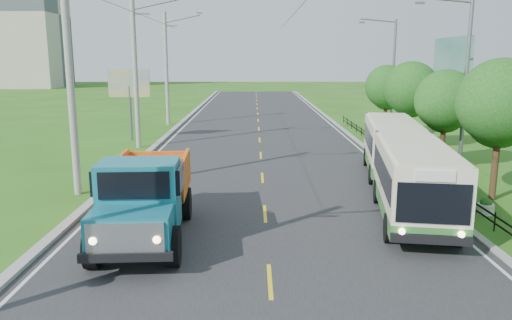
{
  "coord_description": "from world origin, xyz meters",
  "views": [
    {
      "loc": [
        -0.44,
        -12.61,
        5.94
      ],
      "look_at": [
        -0.34,
        7.26,
        1.9
      ],
      "focal_mm": 35.0,
      "sensor_mm": 36.0,
      "label": 1
    }
  ],
  "objects_px": {
    "pole_near": "(71,79)",
    "bus": "(401,158)",
    "tree_fourth": "(445,103)",
    "billboard_left": "(129,88)",
    "dump_truck": "(145,192)",
    "streetlight_mid": "(463,79)",
    "pole_mid": "(136,72)",
    "planter_near": "(486,207)",
    "streetlight_far": "(391,72)",
    "planter_far": "(382,141)",
    "tree_third": "(500,107)",
    "tree_fifth": "(411,91)",
    "planter_mid": "(419,164)",
    "pole_far": "(167,68)",
    "billboard_right": "(451,68)",
    "tree_back": "(387,89)"
  },
  "relations": [
    {
      "from": "pole_near",
      "to": "bus",
      "type": "bearing_deg",
      "value": -1.26
    },
    {
      "from": "tree_fourth",
      "to": "billboard_left",
      "type": "distance_m",
      "value": 21.72
    },
    {
      "from": "pole_near",
      "to": "dump_truck",
      "type": "bearing_deg",
      "value": -53.26
    },
    {
      "from": "bus",
      "to": "streetlight_mid",
      "type": "bearing_deg",
      "value": 58.12
    },
    {
      "from": "pole_mid",
      "to": "planter_near",
      "type": "distance_m",
      "value": 23.08
    },
    {
      "from": "tree_fourth",
      "to": "streetlight_far",
      "type": "height_order",
      "value": "streetlight_far"
    },
    {
      "from": "streetlight_far",
      "to": "planter_far",
      "type": "xyz_separation_m",
      "value": [
        -2.04,
        -6.0,
        -4.62
      ]
    },
    {
      "from": "tree_third",
      "to": "tree_fifth",
      "type": "xyz_separation_m",
      "value": [
        -0.0,
        12.0,
        -0.13
      ]
    },
    {
      "from": "tree_fourth",
      "to": "dump_truck",
      "type": "bearing_deg",
      "value": -142.19
    },
    {
      "from": "streetlight_mid",
      "to": "planter_mid",
      "type": "bearing_deg",
      "value": -180.0
    },
    {
      "from": "pole_near",
      "to": "streetlight_far",
      "type": "bearing_deg",
      "value": 45.14
    },
    {
      "from": "bus",
      "to": "tree_fifth",
      "type": "bearing_deg",
      "value": 80.63
    },
    {
      "from": "pole_far",
      "to": "planter_mid",
      "type": "xyz_separation_m",
      "value": [
        16.86,
        -19.0,
        -4.81
      ]
    },
    {
      "from": "billboard_right",
      "to": "streetlight_mid",
      "type": "bearing_deg",
      "value": -105.44
    },
    {
      "from": "planter_near",
      "to": "bus",
      "type": "bearing_deg",
      "value": 133.89
    },
    {
      "from": "tree_fourth",
      "to": "bus",
      "type": "height_order",
      "value": "tree_fourth"
    },
    {
      "from": "streetlight_far",
      "to": "billboard_left",
      "type": "height_order",
      "value": "streetlight_far"
    },
    {
      "from": "planter_near",
      "to": "dump_truck",
      "type": "distance_m",
      "value": 12.99
    },
    {
      "from": "tree_back",
      "to": "bus",
      "type": "distance_m",
      "value": 17.98
    },
    {
      "from": "pole_near",
      "to": "tree_back",
      "type": "height_order",
      "value": "pole_near"
    },
    {
      "from": "pole_near",
      "to": "tree_fifth",
      "type": "relative_size",
      "value": 1.72
    },
    {
      "from": "planter_far",
      "to": "planter_mid",
      "type": "bearing_deg",
      "value": -90.0
    },
    {
      "from": "streetlight_far",
      "to": "bus",
      "type": "height_order",
      "value": "streetlight_far"
    },
    {
      "from": "streetlight_mid",
      "to": "planter_far",
      "type": "relative_size",
      "value": 13.54
    },
    {
      "from": "pole_near",
      "to": "tree_third",
      "type": "distance_m",
      "value": 18.17
    },
    {
      "from": "pole_mid",
      "to": "billboard_left",
      "type": "xyz_separation_m",
      "value": [
        -1.24,
        3.0,
        -1.23
      ]
    },
    {
      "from": "pole_mid",
      "to": "bus",
      "type": "distance_m",
      "value": 19.16
    },
    {
      "from": "tree_fifth",
      "to": "billboard_right",
      "type": "height_order",
      "value": "billboard_right"
    },
    {
      "from": "billboard_left",
      "to": "dump_truck",
      "type": "xyz_separation_m",
      "value": [
        5.45,
        -20.65,
        -2.26
      ]
    },
    {
      "from": "tree_back",
      "to": "planter_near",
      "type": "relative_size",
      "value": 8.21
    },
    {
      "from": "tree_fourth",
      "to": "bus",
      "type": "distance_m",
      "value": 6.93
    },
    {
      "from": "tree_fifth",
      "to": "planter_mid",
      "type": "relative_size",
      "value": 8.66
    },
    {
      "from": "pole_far",
      "to": "tree_third",
      "type": "relative_size",
      "value": 1.67
    },
    {
      "from": "pole_far",
      "to": "planter_mid",
      "type": "bearing_deg",
      "value": -48.41
    },
    {
      "from": "planter_mid",
      "to": "billboard_left",
      "type": "distance_m",
      "value": 20.99
    },
    {
      "from": "streetlight_mid",
      "to": "billboard_left",
      "type": "distance_m",
      "value": 22.51
    },
    {
      "from": "tree_back",
      "to": "planter_far",
      "type": "relative_size",
      "value": 8.21
    },
    {
      "from": "pole_mid",
      "to": "dump_truck",
      "type": "distance_m",
      "value": 18.47
    },
    {
      "from": "tree_fourth",
      "to": "planter_far",
      "type": "height_order",
      "value": "tree_fourth"
    },
    {
      "from": "pole_far",
      "to": "streetlight_mid",
      "type": "bearing_deg",
      "value": -45.14
    },
    {
      "from": "pole_mid",
      "to": "bus",
      "type": "relative_size",
      "value": 0.67
    },
    {
      "from": "planter_far",
      "to": "streetlight_mid",
      "type": "bearing_deg",
      "value": -75.68
    },
    {
      "from": "tree_third",
      "to": "tree_fourth",
      "type": "relative_size",
      "value": 1.11
    },
    {
      "from": "bus",
      "to": "pole_near",
      "type": "bearing_deg",
      "value": -172.09
    },
    {
      "from": "planter_far",
      "to": "billboard_left",
      "type": "xyz_separation_m",
      "value": [
        -18.1,
        2.0,
        3.58
      ]
    },
    {
      "from": "pole_near",
      "to": "tree_third",
      "type": "relative_size",
      "value": 1.67
    },
    {
      "from": "pole_mid",
      "to": "streetlight_mid",
      "type": "xyz_separation_m",
      "value": [
        18.9,
        -7.0,
        -0.19
      ]
    },
    {
      "from": "streetlight_far",
      "to": "bus",
      "type": "distance_m",
      "value": 20.12
    },
    {
      "from": "planter_mid",
      "to": "billboard_left",
      "type": "height_order",
      "value": "billboard_left"
    },
    {
      "from": "tree_back",
      "to": "billboard_left",
      "type": "relative_size",
      "value": 1.06
    }
  ]
}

